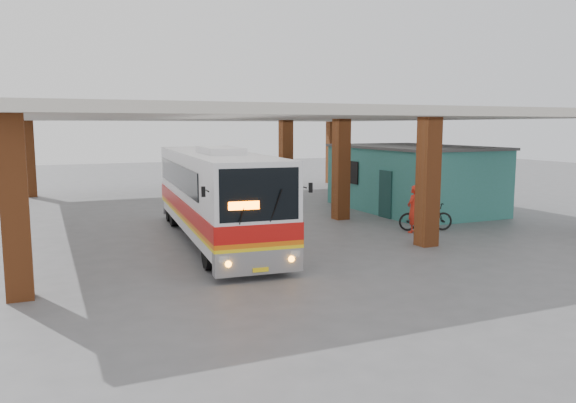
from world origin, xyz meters
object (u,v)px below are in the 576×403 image
at_px(motorcycle, 426,217).
at_px(red_chair, 339,198).
at_px(coach_bus, 215,194).
at_px(pedestrian, 414,209).

distance_m(motorcycle, red_chair, 7.64).
bearing_deg(red_chair, coach_bus, -141.91).
bearing_deg(red_chair, pedestrian, -95.93).
bearing_deg(motorcycle, coach_bus, 99.00).
bearing_deg(motorcycle, red_chair, 16.39).
bearing_deg(coach_bus, red_chair, 40.92).
relative_size(coach_bus, pedestrian, 6.42).
distance_m(coach_bus, motorcycle, 8.23).
bearing_deg(coach_bus, pedestrian, -7.49).
bearing_deg(motorcycle, pedestrian, 119.67).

